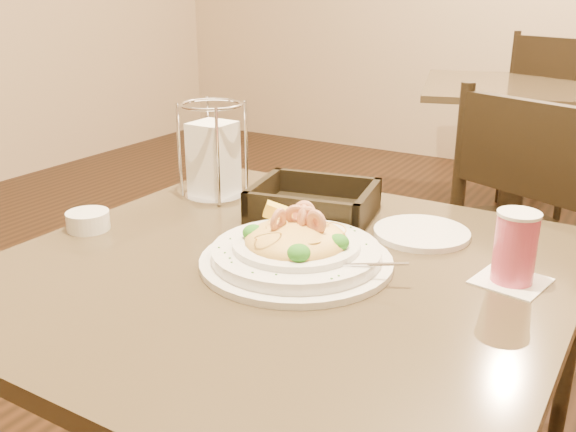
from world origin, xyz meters
The scene contains 10 objects.
main_table centered at (0.00, 0.00, 0.49)m, with size 0.90×0.90×0.72m.
background_table centered at (-0.11, 2.32, 0.49)m, with size 1.12×1.12×0.72m.
dining_chair_near centered at (0.29, 0.81, 0.50)m, with size 0.55×0.55×0.93m.
dining_chair_far centered at (-0.03, 2.77, 0.50)m, with size 0.55×0.55×0.93m.
pasta_bowl centered at (0.02, 0.01, 0.75)m, with size 0.35×0.32×0.10m.
drink_glass centered at (0.34, 0.13, 0.77)m, with size 0.12×0.12×0.12m.
bread_basket centered at (-0.07, 0.24, 0.74)m, with size 0.27×0.23×0.06m.
napkin_caddy centered at (-0.32, 0.23, 0.81)m, with size 0.13×0.13×0.21m.
side_plate centered at (0.15, 0.25, 0.72)m, with size 0.18×0.18×0.01m, color white.
butter_ramekin centered at (-0.40, -0.05, 0.73)m, with size 0.08×0.08×0.04m, color white.
Camera 1 is at (0.51, -0.83, 1.16)m, focal length 40.00 mm.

